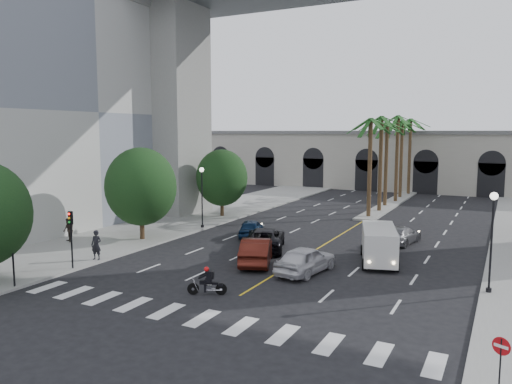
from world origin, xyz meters
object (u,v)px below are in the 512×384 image
traffic_signal_far (71,230)px  car_a (306,260)px  motorcycle_rider (208,282)px  car_b (257,251)px  lamp_post_right (492,234)px  car_c (265,239)px  pedestrian_b (69,230)px  pedestrian_a (96,245)px  car_e (251,228)px  do_not_enter_sign (501,357)px  lamp_post_left_far (202,192)px  car_d (401,235)px  traffic_signal_near (12,243)px  cargo_van (379,244)px

traffic_signal_far → car_a: 14.20m
motorcycle_rider → traffic_signal_far: bearing=154.9°
motorcycle_rider → car_b: 6.60m
lamp_post_right → car_c: size_ratio=0.93×
pedestrian_b → pedestrian_a: bearing=-4.6°
car_e → do_not_enter_sign: 26.20m
lamp_post_left_far → pedestrian_a: size_ratio=2.77×
pedestrian_b → car_d: bearing=49.9°
traffic_signal_far → lamp_post_right: bearing=16.0°
car_c → car_e: bearing=-71.0°
car_c → do_not_enter_sign: 21.72m
traffic_signal_near → traffic_signal_far: (0.00, 4.00, 0.00)m
lamp_post_left_far → car_b: bearing=-40.6°
cargo_van → do_not_enter_sign: (7.24, -15.35, 0.38)m
car_d → do_not_enter_sign: do_not_enter_sign is taller
car_b → car_e: (-4.11, 7.10, -0.14)m
car_a → pedestrian_b: (-18.72, -0.77, 0.23)m
car_a → cargo_van: (3.35, 4.25, 0.46)m
car_a → car_c: 6.39m
lamp_post_right → pedestrian_b: 28.74m
car_b → pedestrian_b: pedestrian_b is taller
pedestrian_a → car_d: bearing=30.0°
lamp_post_right → pedestrian_b: size_ratio=2.97×
traffic_signal_far → motorcycle_rider: bearing=-0.5°
lamp_post_right → motorcycle_rider: (-12.93, -6.58, -2.55)m
pedestrian_a → lamp_post_left_far: bearing=78.6°
lamp_post_left_far → traffic_signal_far: lamp_post_left_far is taller
traffic_signal_near → car_e: size_ratio=0.88×
car_a → car_b: car_b is taller
traffic_signal_far → car_d: bearing=45.3°
motorcycle_rider → car_b: (-0.54, 6.58, 0.18)m
lamp_post_right → traffic_signal_far: bearing=-164.0°
do_not_enter_sign → traffic_signal_far: bearing=-168.1°
pedestrian_a → traffic_signal_far: bearing=-95.7°
lamp_post_right → car_c: bearing=166.0°
lamp_post_left_far → motorcycle_rider: (9.87, -14.58, -2.55)m
car_e → pedestrian_b: 13.91m
traffic_signal_far → pedestrian_a: bearing=95.2°
car_c → car_e: (-2.90, 3.43, -0.09)m
lamp_post_right → car_a: (-9.90, -0.58, -2.40)m
car_a → traffic_signal_near: bearing=46.6°
car_b → lamp_post_right: bearing=158.7°
lamp_post_right → traffic_signal_near: size_ratio=1.47×
traffic_signal_near → car_c: (8.03, 14.17, -1.72)m
motorcycle_rider → pedestrian_a: size_ratio=0.99×
lamp_post_left_far → car_b: size_ratio=1.04×
lamp_post_right → car_b: 13.67m
car_e → pedestrian_a: pedestrian_a is taller
pedestrian_a → do_not_enter_sign: (23.59, -7.36, 0.55)m
car_e → car_b: bearing=100.3°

